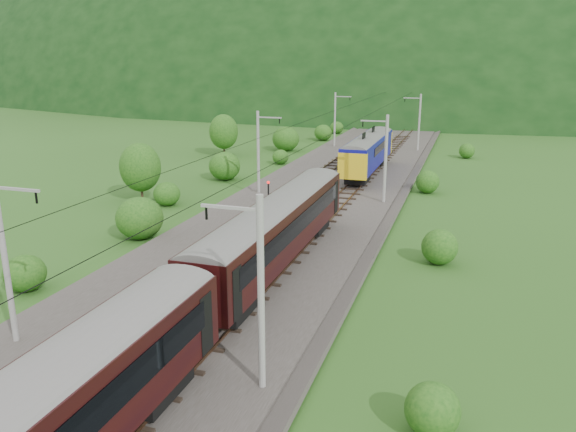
% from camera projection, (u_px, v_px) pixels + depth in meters
% --- Properties ---
extents(ground, '(600.00, 600.00, 0.00)m').
position_uv_depth(ground, '(131.00, 367.00, 24.71)').
color(ground, '#264D18').
rests_on(ground, ground).
extents(railbed, '(14.00, 220.00, 0.30)m').
position_uv_depth(railbed, '(224.00, 282.00, 33.82)').
color(railbed, '#38332D').
rests_on(railbed, ground).
extents(track_left, '(2.40, 220.00, 0.27)m').
position_uv_depth(track_left, '(189.00, 274.00, 34.48)').
color(track_left, brown).
rests_on(track_left, railbed).
extents(track_right, '(2.40, 220.00, 0.27)m').
position_uv_depth(track_right, '(262.00, 283.00, 33.04)').
color(track_right, brown).
rests_on(track_right, railbed).
extents(catenary_left, '(2.54, 192.28, 8.00)m').
position_uv_depth(catenary_left, '(259.00, 150.00, 54.60)').
color(catenary_left, gray).
rests_on(catenary_left, railbed).
extents(catenary_right, '(2.54, 192.28, 8.00)m').
position_uv_depth(catenary_right, '(385.00, 157.00, 50.95)').
color(catenary_right, gray).
rests_on(catenary_right, railbed).
extents(overhead_wires, '(4.83, 198.00, 0.03)m').
position_uv_depth(overhead_wires, '(221.00, 168.00, 31.94)').
color(overhead_wires, black).
rests_on(overhead_wires, ground).
extents(mountain_main, '(504.00, 360.00, 244.00)m').
position_uv_depth(mountain_main, '(445.00, 88.00, 262.65)').
color(mountain_main, black).
rests_on(mountain_main, ground).
extents(mountain_ridge, '(336.00, 280.00, 132.00)m').
position_uv_depth(mountain_ridge, '(241.00, 81.00, 335.09)').
color(mountain_ridge, black).
rests_on(mountain_ridge, ground).
extents(hazard_post_near, '(0.15, 0.15, 1.37)m').
position_uv_depth(hazard_post_near, '(373.00, 145.00, 81.97)').
color(hazard_post_near, red).
rests_on(hazard_post_near, railbed).
extents(hazard_post_far, '(0.14, 0.14, 1.30)m').
position_uv_depth(hazard_post_far, '(343.00, 173.00, 61.64)').
color(hazard_post_far, red).
rests_on(hazard_post_far, railbed).
extents(signal, '(0.26, 0.26, 2.32)m').
position_uv_depth(signal, '(268.00, 192.00, 50.06)').
color(signal, black).
rests_on(signal, railbed).
extents(vegetation_left, '(13.38, 147.45, 6.41)m').
position_uv_depth(vegetation_left, '(35.00, 222.00, 38.30)').
color(vegetation_left, '#174612').
rests_on(vegetation_left, ground).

